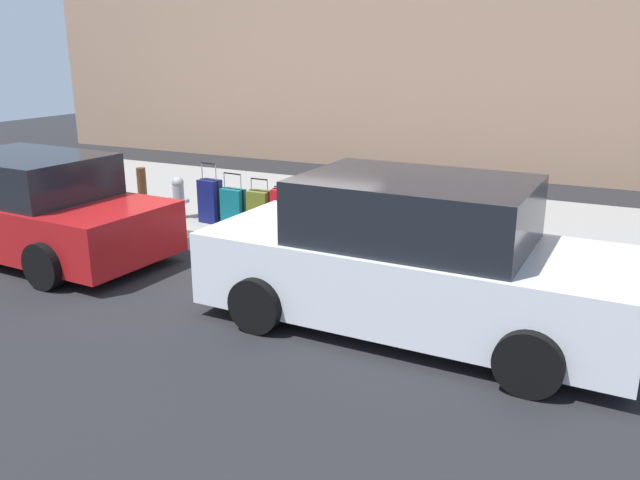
# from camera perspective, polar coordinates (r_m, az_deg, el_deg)

# --- Properties ---
(ground_plane) EXTENTS (40.00, 40.00, 0.00)m
(ground_plane) POSITION_cam_1_polar(r_m,az_deg,el_deg) (10.01, -3.42, -1.13)
(ground_plane) COLOR black
(sidewalk_curb) EXTENTS (18.00, 5.00, 0.14)m
(sidewalk_curb) POSITION_cam_1_polar(r_m,az_deg,el_deg) (12.14, 2.39, 2.43)
(sidewalk_curb) COLOR gray
(sidewalk_curb) RESTS_ON ground_plane
(suitcase_olive_0) EXTENTS (0.46, 0.26, 0.89)m
(suitcase_olive_0) POSITION_cam_1_polar(r_m,az_deg,el_deg) (9.44, 13.53, 0.27)
(suitcase_olive_0) COLOR #59601E
(suitcase_olive_0) RESTS_ON sidewalk_curb
(suitcase_teal_1) EXTENTS (0.45, 0.22, 0.87)m
(suitcase_teal_1) POSITION_cam_1_polar(r_m,az_deg,el_deg) (9.58, 10.39, 0.77)
(suitcase_teal_1) COLOR #0F606B
(suitcase_teal_1) RESTS_ON sidewalk_curb
(suitcase_navy_2) EXTENTS (0.43, 0.25, 0.70)m
(suitcase_navy_2) POSITION_cam_1_polar(r_m,az_deg,el_deg) (9.68, 7.28, 1.00)
(suitcase_navy_2) COLOR navy
(suitcase_navy_2) RESTS_ON sidewalk_curb
(suitcase_black_3) EXTENTS (0.37, 0.21, 0.87)m
(suitcase_black_3) POSITION_cam_1_polar(r_m,az_deg,el_deg) (9.95, 4.82, 1.21)
(suitcase_black_3) COLOR black
(suitcase_black_3) RESTS_ON sidewalk_curb
(suitcase_maroon_4) EXTENTS (0.50, 0.20, 1.04)m
(suitcase_maroon_4) POSITION_cam_1_polar(r_m,az_deg,el_deg) (10.09, 1.95, 2.00)
(suitcase_maroon_4) COLOR maroon
(suitcase_maroon_4) RESTS_ON sidewalk_curb
(suitcase_silver_5) EXTENTS (0.42, 0.21, 0.82)m
(suitcase_silver_5) POSITION_cam_1_polar(r_m,az_deg,el_deg) (10.34, -0.81, 2.03)
(suitcase_silver_5) COLOR #9EA0A8
(suitcase_silver_5) RESTS_ON sidewalk_curb
(suitcase_red_6) EXTENTS (0.38, 0.28, 0.78)m
(suitcase_red_6) POSITION_cam_1_polar(r_m,az_deg,el_deg) (10.51, -3.28, 2.60)
(suitcase_red_6) COLOR red
(suitcase_red_6) RESTS_ON sidewalk_curb
(suitcase_olive_7) EXTENTS (0.39, 0.27, 0.86)m
(suitcase_olive_7) POSITION_cam_1_polar(r_m,az_deg,el_deg) (10.78, -5.36, 2.70)
(suitcase_olive_7) COLOR #59601E
(suitcase_olive_7) RESTS_ON sidewalk_curb
(suitcase_teal_8) EXTENTS (0.43, 0.25, 0.92)m
(suitcase_teal_8) POSITION_cam_1_polar(r_m,az_deg,el_deg) (11.00, -7.70, 2.90)
(suitcase_teal_8) COLOR #0F606B
(suitcase_teal_8) RESTS_ON sidewalk_curb
(suitcase_navy_9) EXTENTS (0.39, 0.28, 1.05)m
(suitcase_navy_9) POSITION_cam_1_polar(r_m,az_deg,el_deg) (11.29, -9.73, 3.44)
(suitcase_navy_9) COLOR navy
(suitcase_navy_9) RESTS_ON sidewalk_curb
(fire_hydrant) EXTENTS (0.39, 0.21, 0.74)m
(fire_hydrant) POSITION_cam_1_polar(r_m,az_deg,el_deg) (11.68, -12.45, 3.79)
(fire_hydrant) COLOR #99999E
(fire_hydrant) RESTS_ON sidewalk_curb
(bollard_post) EXTENTS (0.16, 0.16, 0.88)m
(bollard_post) POSITION_cam_1_polar(r_m,az_deg,el_deg) (12.00, -15.50, 4.15)
(bollard_post) COLOR brown
(bollard_post) RESTS_ON sidewalk_curb
(parked_car_white_0) EXTENTS (4.79, 2.20, 1.72)m
(parked_car_white_0) POSITION_cam_1_polar(r_m,az_deg,el_deg) (7.21, 8.25, -1.72)
(parked_car_white_0) COLOR silver
(parked_car_white_0) RESTS_ON ground_plane
(parked_car_red_1) EXTENTS (4.64, 2.23, 1.55)m
(parked_car_red_1) POSITION_cam_1_polar(r_m,az_deg,el_deg) (10.67, -24.38, 2.58)
(parked_car_red_1) COLOR #AD1619
(parked_car_red_1) RESTS_ON ground_plane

